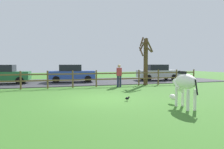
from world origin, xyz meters
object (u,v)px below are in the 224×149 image
object	(u,v)px
zebra	(184,84)
parked_car_silver	(157,72)
parked_car_blue	(72,73)
visitor_near_fence	(119,75)
parked_car_green	(3,74)
crow_on_grass	(127,98)
bare_tree	(146,59)

from	to	relation	value
zebra	parked_car_silver	bearing A→B (deg)	65.15
parked_car_blue	visitor_near_fence	bearing A→B (deg)	-56.99
parked_car_green	visitor_near_fence	size ratio (longest dim) A/B	2.49
zebra	parked_car_blue	xyz separation A→B (m)	(-3.17, 11.79, -0.08)
zebra	crow_on_grass	xyz separation A→B (m)	(-1.58, 1.93, -0.80)
parked_car_green	bare_tree	bearing A→B (deg)	-19.02
parked_car_blue	visitor_near_fence	xyz separation A→B (m)	(2.98, -4.58, 0.06)
parked_car_green	parked_car_silver	bearing A→B (deg)	-1.59
bare_tree	parked_car_silver	world-z (taller)	bare_tree
parked_car_silver	bare_tree	bearing A→B (deg)	-131.29
bare_tree	parked_car_blue	distance (m)	6.75
zebra	parked_car_green	size ratio (longest dim) A/B	0.47
parked_car_blue	bare_tree	bearing A→B (deg)	-34.77
crow_on_grass	parked_car_blue	size ratio (longest dim) A/B	0.05
parked_car_green	zebra	bearing A→B (deg)	-53.57
bare_tree	zebra	size ratio (longest dim) A/B	2.00
parked_car_silver	visitor_near_fence	size ratio (longest dim) A/B	2.51
parked_car_green	visitor_near_fence	world-z (taller)	visitor_near_fence
zebra	visitor_near_fence	size ratio (longest dim) A/B	1.18
bare_tree	visitor_near_fence	size ratio (longest dim) A/B	2.36
visitor_near_fence	parked_car_green	bearing A→B (deg)	151.71
bare_tree	parked_car_green	world-z (taller)	bare_tree
crow_on_grass	visitor_near_fence	xyz separation A→B (m)	(1.39, 5.28, 0.78)
parked_car_silver	parked_car_blue	distance (m)	8.46
parked_car_silver	parked_car_blue	xyz separation A→B (m)	(-8.45, 0.39, 0.00)
bare_tree	parked_car_green	distance (m)	11.69
bare_tree	crow_on_grass	size ratio (longest dim) A/B	17.98
parked_car_blue	visitor_near_fence	distance (m)	5.46
zebra	crow_on_grass	world-z (taller)	zebra
bare_tree	visitor_near_fence	world-z (taller)	bare_tree
parked_car_green	parked_car_silver	distance (m)	13.99
crow_on_grass	parked_car_blue	distance (m)	10.01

